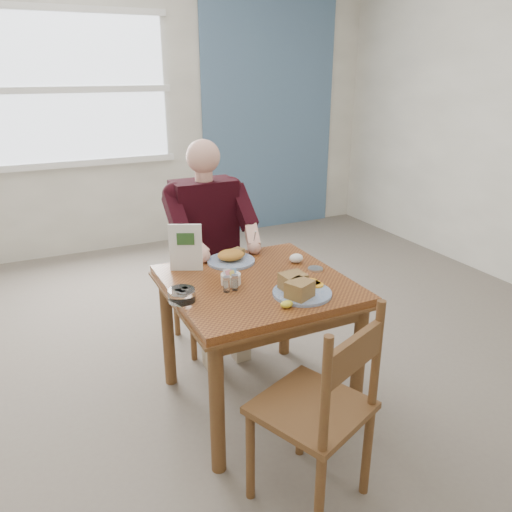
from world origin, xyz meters
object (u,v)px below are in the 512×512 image
diner (209,232)px  far_plate (231,257)px  table (257,300)px  chair_near (321,410)px  chair_far (206,275)px  near_plate (299,288)px

diner → far_plate: bearing=-92.2°
table → far_plate: (-0.02, 0.30, 0.14)m
far_plate → chair_near: bearing=-93.0°
far_plate → chair_far: bearing=88.2°
far_plate → table: bearing=-87.1°
near_plate → chair_far: bearing=96.0°
chair_far → table: bearing=-90.0°
chair_far → chair_near: same height
diner → near_plate: size_ratio=3.84×
chair_far → chair_near: size_ratio=1.00×
chair_near → table: bearing=84.6°
diner → far_plate: diner is taller
table → near_plate: bearing=-65.9°
near_plate → table: bearing=114.1°
table → near_plate: size_ratio=2.55×
table → diner: 0.73m
table → chair_far: bearing=90.0°
chair_near → far_plate: chair_near is taller
diner → far_plate: size_ratio=3.88×
chair_near → diner: size_ratio=0.69×
chair_near → near_plate: (0.18, 0.50, 0.31)m
table → near_plate: (0.11, -0.24, 0.15)m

